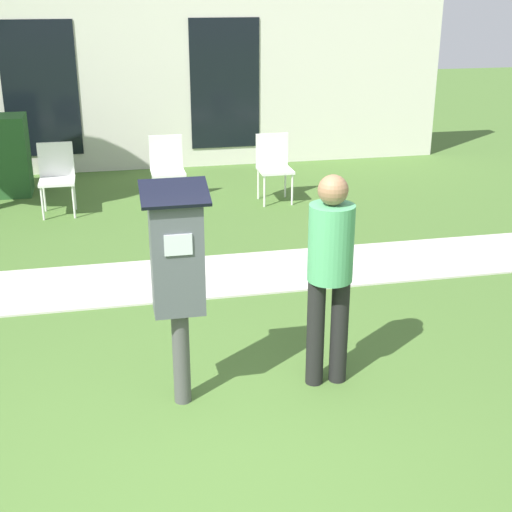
% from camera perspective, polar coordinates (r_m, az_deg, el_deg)
% --- Properties ---
extents(ground_plane, '(40.00, 40.00, 0.00)m').
position_cam_1_polar(ground_plane, '(4.64, -3.49, -15.77)').
color(ground_plane, '#476B2D').
extents(sidewalk, '(12.00, 1.10, 0.02)m').
position_cam_1_polar(sidewalk, '(7.18, -7.06, -1.87)').
color(sidewalk, beige).
rests_on(sidewalk, ground).
extents(building_facade, '(10.00, 0.26, 3.20)m').
position_cam_1_polar(building_facade, '(11.47, -9.78, 14.75)').
color(building_facade, silver).
rests_on(building_facade, ground).
extents(parking_meter, '(0.44, 0.31, 1.59)m').
position_cam_1_polar(parking_meter, '(4.74, -6.30, -0.95)').
color(parking_meter, '#4C4C4C').
rests_on(parking_meter, ground).
extents(person_standing, '(0.32, 0.32, 1.58)m').
position_cam_1_polar(person_standing, '(5.02, 5.94, -0.74)').
color(person_standing, black).
rests_on(person_standing, ground).
extents(outdoor_chair_left, '(0.44, 0.44, 0.90)m').
position_cam_1_polar(outdoor_chair_left, '(9.47, -15.66, 6.43)').
color(outdoor_chair_left, white).
rests_on(outdoor_chair_left, ground).
extents(outdoor_chair_middle, '(0.44, 0.44, 0.90)m').
position_cam_1_polar(outdoor_chair_middle, '(9.63, -7.13, 7.29)').
color(outdoor_chair_middle, white).
rests_on(outdoor_chair_middle, ground).
extents(outdoor_chair_right, '(0.44, 0.44, 0.90)m').
position_cam_1_polar(outdoor_chair_right, '(9.68, 1.42, 7.51)').
color(outdoor_chair_right, white).
rests_on(outdoor_chair_right, ground).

